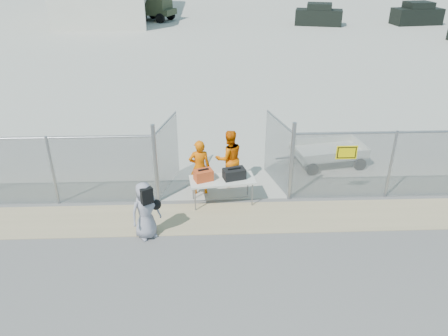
{
  "coord_description": "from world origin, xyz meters",
  "views": [
    {
      "loc": [
        -0.44,
        -9.43,
        7.02
      ],
      "look_at": [
        0.0,
        2.0,
        1.1
      ],
      "focal_mm": 35.0,
      "sensor_mm": 36.0,
      "label": 1
    }
  ],
  "objects_px": {
    "security_worker_right": "(229,158)",
    "visitor": "(145,211)",
    "folding_table": "(222,191)",
    "utility_trailer": "(328,154)",
    "security_worker_left": "(200,167)"
  },
  "relations": [
    {
      "from": "visitor",
      "to": "utility_trailer",
      "type": "distance_m",
      "value": 7.2
    },
    {
      "from": "folding_table",
      "to": "security_worker_right",
      "type": "xyz_separation_m",
      "value": [
        0.26,
        1.13,
        0.53
      ]
    },
    {
      "from": "folding_table",
      "to": "security_worker_left",
      "type": "bearing_deg",
      "value": 131.43
    },
    {
      "from": "security_worker_right",
      "to": "security_worker_left",
      "type": "bearing_deg",
      "value": 13.86
    },
    {
      "from": "folding_table",
      "to": "utility_trailer",
      "type": "height_order",
      "value": "folding_table"
    },
    {
      "from": "folding_table",
      "to": "security_worker_right",
      "type": "bearing_deg",
      "value": 70.09
    },
    {
      "from": "utility_trailer",
      "to": "security_worker_right",
      "type": "bearing_deg",
      "value": -169.31
    },
    {
      "from": "security_worker_right",
      "to": "utility_trailer",
      "type": "relative_size",
      "value": 0.59
    },
    {
      "from": "folding_table",
      "to": "utility_trailer",
      "type": "distance_m",
      "value": 4.57
    },
    {
      "from": "security_worker_left",
      "to": "visitor",
      "type": "distance_m",
      "value": 2.62
    },
    {
      "from": "visitor",
      "to": "utility_trailer",
      "type": "bearing_deg",
      "value": 3.13
    },
    {
      "from": "security_worker_right",
      "to": "utility_trailer",
      "type": "xyz_separation_m",
      "value": [
        3.58,
        1.36,
        -0.55
      ]
    },
    {
      "from": "security_worker_right",
      "to": "visitor",
      "type": "distance_m",
      "value": 3.61
    },
    {
      "from": "security_worker_right",
      "to": "visitor",
      "type": "relative_size",
      "value": 1.16
    },
    {
      "from": "visitor",
      "to": "security_worker_right",
      "type": "bearing_deg",
      "value": 18.1
    }
  ]
}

